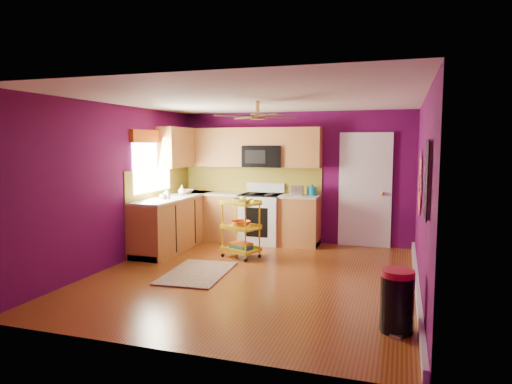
% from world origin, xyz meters
% --- Properties ---
extents(ground, '(5.00, 5.00, 0.00)m').
position_xyz_m(ground, '(0.00, 0.00, 0.00)').
color(ground, '#652F0F').
rests_on(ground, ground).
extents(room_envelope, '(4.54, 5.04, 2.52)m').
position_xyz_m(room_envelope, '(0.03, 0.00, 1.63)').
color(room_envelope, '#540946').
rests_on(room_envelope, ground).
extents(lower_cabinets, '(2.81, 2.31, 0.94)m').
position_xyz_m(lower_cabinets, '(-1.35, 1.82, 0.43)').
color(lower_cabinets, '#995C29').
rests_on(lower_cabinets, ground).
extents(electric_range, '(0.76, 0.66, 1.13)m').
position_xyz_m(electric_range, '(-0.55, 2.17, 0.48)').
color(electric_range, white).
rests_on(electric_range, ground).
extents(upper_cabinetry, '(2.80, 2.30, 1.26)m').
position_xyz_m(upper_cabinetry, '(-1.24, 2.17, 1.80)').
color(upper_cabinetry, '#995C29').
rests_on(upper_cabinetry, ground).
extents(left_window, '(0.08, 1.35, 1.08)m').
position_xyz_m(left_window, '(-2.22, 1.05, 1.74)').
color(left_window, white).
rests_on(left_window, ground).
extents(panel_door, '(0.95, 0.11, 2.15)m').
position_xyz_m(panel_door, '(1.35, 2.47, 1.02)').
color(panel_door, white).
rests_on(panel_door, ground).
extents(right_wall_art, '(0.04, 2.74, 1.04)m').
position_xyz_m(right_wall_art, '(2.23, -0.34, 1.44)').
color(right_wall_art, black).
rests_on(right_wall_art, ground).
extents(ceiling_fan, '(1.01, 1.01, 0.26)m').
position_xyz_m(ceiling_fan, '(0.00, 0.20, 2.29)').
color(ceiling_fan, '#BF8C3F').
rests_on(ceiling_fan, ground).
extents(shag_rug, '(0.93, 1.42, 0.02)m').
position_xyz_m(shag_rug, '(-0.82, -0.13, 0.01)').
color(shag_rug, '#321A10').
rests_on(shag_rug, ground).
extents(rolling_cart, '(0.69, 0.60, 1.04)m').
position_xyz_m(rolling_cart, '(-0.53, 0.97, 0.53)').
color(rolling_cart, yellow).
rests_on(rolling_cart, ground).
extents(trash_can, '(0.40, 0.41, 0.64)m').
position_xyz_m(trash_can, '(1.98, -1.40, 0.32)').
color(trash_can, black).
rests_on(trash_can, ground).
extents(teal_kettle, '(0.18, 0.18, 0.21)m').
position_xyz_m(teal_kettle, '(0.40, 2.27, 1.02)').
color(teal_kettle, teal).
rests_on(teal_kettle, lower_cabinets).
extents(toaster, '(0.22, 0.15, 0.18)m').
position_xyz_m(toaster, '(0.14, 2.19, 1.03)').
color(toaster, beige).
rests_on(toaster, lower_cabinets).
extents(soap_bottle_a, '(0.09, 0.09, 0.19)m').
position_xyz_m(soap_bottle_a, '(-1.89, 0.96, 1.04)').
color(soap_bottle_a, '#EA3F72').
rests_on(soap_bottle_a, lower_cabinets).
extents(soap_bottle_b, '(0.14, 0.14, 0.18)m').
position_xyz_m(soap_bottle_b, '(-1.93, 1.60, 1.03)').
color(soap_bottle_b, white).
rests_on(soap_bottle_b, lower_cabinets).
extents(counter_dish, '(0.29, 0.29, 0.07)m').
position_xyz_m(counter_dish, '(-1.99, 1.88, 0.98)').
color(counter_dish, white).
rests_on(counter_dish, lower_cabinets).
extents(counter_cup, '(0.11, 0.11, 0.09)m').
position_xyz_m(counter_cup, '(-1.94, 0.90, 0.98)').
color(counter_cup, white).
rests_on(counter_cup, lower_cabinets).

